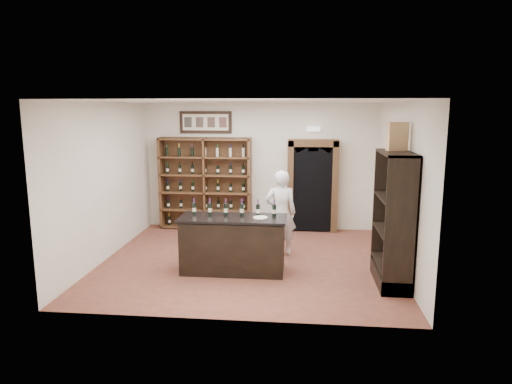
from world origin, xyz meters
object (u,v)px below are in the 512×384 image
at_px(counter_bottle_0, 194,209).
at_px(side_cabinet, 394,240).
at_px(wine_shelf, 206,183).
at_px(wine_crate, 397,136).
at_px(shopkeeper, 281,213).
at_px(tasting_counter, 233,245).

bearing_deg(counter_bottle_0, side_cabinet, -7.04).
bearing_deg(wine_shelf, wine_crate, -38.47).
bearing_deg(shopkeeper, wine_crate, 143.54).
distance_m(counter_bottle_0, side_cabinet, 3.49).
distance_m(side_cabinet, wine_crate, 1.69).
bearing_deg(side_cabinet, wine_crate, 91.21).
xyz_separation_m(counter_bottle_0, wine_crate, (3.44, -0.23, 1.32)).
relative_size(wine_shelf, counter_bottle_0, 7.33).
xyz_separation_m(wine_shelf, tasting_counter, (1.10, -2.93, -0.61)).
distance_m(tasting_counter, wine_crate, 3.34).
height_order(side_cabinet, shopkeeper, side_cabinet).
xyz_separation_m(wine_shelf, wine_crate, (3.82, -3.04, 1.33)).
relative_size(wine_shelf, side_cabinet, 1.00).
height_order(wine_shelf, shopkeeper, wine_shelf).
bearing_deg(shopkeeper, tasting_counter, 47.12).
distance_m(side_cabinet, shopkeeper, 2.36).
bearing_deg(side_cabinet, shopkeeper, 145.18).
relative_size(tasting_counter, wine_crate, 4.07).
relative_size(counter_bottle_0, shopkeeper, 0.18).
xyz_separation_m(tasting_counter, side_cabinet, (2.72, -0.30, 0.26)).
xyz_separation_m(shopkeeper, wine_crate, (1.93, -1.15, 1.58)).
bearing_deg(wine_crate, wine_shelf, 128.25).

